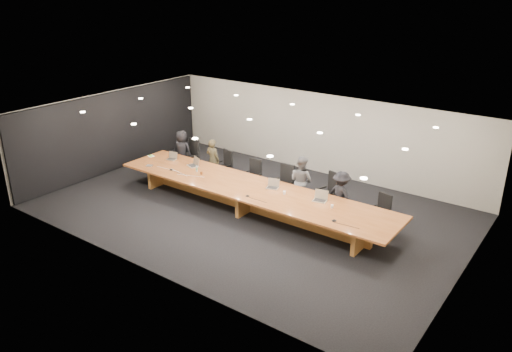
{
  "coord_description": "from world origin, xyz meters",
  "views": [
    {
      "loc": [
        7.98,
        -10.65,
        6.34
      ],
      "look_at": [
        0.0,
        0.3,
        1.0
      ],
      "focal_mm": 35.0,
      "sensor_mm": 36.0,
      "label": 1
    }
  ],
  "objects_px": {
    "laptop_a": "(171,156)",
    "chair_far_left": "(189,156)",
    "conference_table": "(250,194)",
    "paper_cup_near": "(284,193)",
    "paper_cup_far": "(332,206)",
    "chair_far_right": "(380,211)",
    "chair_left": "(223,166)",
    "person_d": "(341,195)",
    "chair_right": "(329,193)",
    "person_a": "(182,151)",
    "amber_mug": "(201,173)",
    "water_bottle": "(197,169)",
    "mic_left": "(171,169)",
    "laptop_b": "(192,162)",
    "laptop_d": "(272,184)",
    "mic_center": "(247,196)",
    "person_b": "(213,160)",
    "laptop_e": "(320,196)",
    "chair_mid_right": "(283,183)",
    "person_c": "(301,181)",
    "av_box": "(149,166)",
    "mic_right": "(334,220)",
    "chair_mid_left": "(252,175)"
  },
  "relations": [
    {
      "from": "chair_mid_left",
      "to": "person_d",
      "type": "height_order",
      "value": "person_d"
    },
    {
      "from": "person_b",
      "to": "laptop_e",
      "type": "relative_size",
      "value": 3.87
    },
    {
      "from": "mic_center",
      "to": "person_a",
      "type": "bearing_deg",
      "value": 156.93
    },
    {
      "from": "av_box",
      "to": "mic_center",
      "type": "height_order",
      "value": "same"
    },
    {
      "from": "person_a",
      "to": "amber_mug",
      "type": "xyz_separation_m",
      "value": [
        2.07,
        -1.3,
        0.05
      ]
    },
    {
      "from": "chair_right",
      "to": "chair_left",
      "type": "bearing_deg",
      "value": -166.74
    },
    {
      "from": "laptop_b",
      "to": "mic_left",
      "type": "bearing_deg",
      "value": -94.13
    },
    {
      "from": "chair_mid_right",
      "to": "chair_right",
      "type": "distance_m",
      "value": 1.52
    },
    {
      "from": "person_a",
      "to": "paper_cup_near",
      "type": "bearing_deg",
      "value": 159.04
    },
    {
      "from": "water_bottle",
      "to": "mic_center",
      "type": "xyz_separation_m",
      "value": [
        2.43,
        -0.58,
        -0.08
      ]
    },
    {
      "from": "person_c",
      "to": "mic_center",
      "type": "xyz_separation_m",
      "value": [
        -0.64,
        -1.82,
        -0.0
      ]
    },
    {
      "from": "chair_far_right",
      "to": "mic_right",
      "type": "bearing_deg",
      "value": -93.93
    },
    {
      "from": "paper_cup_far",
      "to": "person_c",
      "type": "bearing_deg",
      "value": 145.45
    },
    {
      "from": "paper_cup_far",
      "to": "person_b",
      "type": "bearing_deg",
      "value": 167.83
    },
    {
      "from": "chair_mid_left",
      "to": "person_a",
      "type": "relative_size",
      "value": 0.71
    },
    {
      "from": "water_bottle",
      "to": "amber_mug",
      "type": "bearing_deg",
      "value": -17.6
    },
    {
      "from": "laptop_a",
      "to": "chair_far_left",
      "type": "bearing_deg",
      "value": 81.57
    },
    {
      "from": "av_box",
      "to": "mic_right",
      "type": "relative_size",
      "value": 1.5
    },
    {
      "from": "person_c",
      "to": "paper_cup_near",
      "type": "bearing_deg",
      "value": 105.4
    },
    {
      "from": "chair_far_left",
      "to": "mic_right",
      "type": "distance_m",
      "value": 6.82
    },
    {
      "from": "chair_left",
      "to": "person_d",
      "type": "bearing_deg",
      "value": 11.43
    },
    {
      "from": "water_bottle",
      "to": "mic_left",
      "type": "relative_size",
      "value": 1.53
    },
    {
      "from": "mic_left",
      "to": "water_bottle",
      "type": "bearing_deg",
      "value": 25.86
    },
    {
      "from": "chair_far_right",
      "to": "mic_center",
      "type": "distance_m",
      "value": 3.63
    },
    {
      "from": "chair_far_right",
      "to": "person_c",
      "type": "distance_m",
      "value": 2.56
    },
    {
      "from": "person_a",
      "to": "mic_left",
      "type": "xyz_separation_m",
      "value": [
        1.03,
        -1.58,
        0.02
      ]
    },
    {
      "from": "person_d",
      "to": "mic_center",
      "type": "relative_size",
      "value": 11.9
    },
    {
      "from": "water_bottle",
      "to": "paper_cup_near",
      "type": "bearing_deg",
      "value": 2.28
    },
    {
      "from": "mic_left",
      "to": "person_d",
      "type": "bearing_deg",
      "value": 15.79
    },
    {
      "from": "laptop_e",
      "to": "av_box",
      "type": "distance_m",
      "value": 5.84
    },
    {
      "from": "chair_far_right",
      "to": "paper_cup_near",
      "type": "relative_size",
      "value": 10.52
    },
    {
      "from": "amber_mug",
      "to": "mic_left",
      "type": "relative_size",
      "value": 0.74
    },
    {
      "from": "chair_mid_right",
      "to": "mic_left",
      "type": "bearing_deg",
      "value": -156.65
    },
    {
      "from": "mic_center",
      "to": "mic_right",
      "type": "relative_size",
      "value": 0.91
    },
    {
      "from": "paper_cup_far",
      "to": "chair_far_right",
      "type": "bearing_deg",
      "value": 48.69
    },
    {
      "from": "conference_table",
      "to": "person_a",
      "type": "height_order",
      "value": "person_a"
    },
    {
      "from": "laptop_b",
      "to": "laptop_d",
      "type": "height_order",
      "value": "laptop_b"
    },
    {
      "from": "person_a",
      "to": "mic_right",
      "type": "distance_m",
      "value": 7.1
    },
    {
      "from": "chair_right",
      "to": "person_a",
      "type": "height_order",
      "value": "person_a"
    },
    {
      "from": "conference_table",
      "to": "paper_cup_near",
      "type": "height_order",
      "value": "paper_cup_near"
    },
    {
      "from": "chair_mid_right",
      "to": "person_d",
      "type": "bearing_deg",
      "value": -3.35
    },
    {
      "from": "amber_mug",
      "to": "paper_cup_near",
      "type": "distance_m",
      "value": 2.92
    },
    {
      "from": "person_a",
      "to": "laptop_d",
      "type": "xyz_separation_m",
      "value": [
        4.46,
        -0.92,
        0.14
      ]
    },
    {
      "from": "chair_far_left",
      "to": "paper_cup_near",
      "type": "bearing_deg",
      "value": -4.19
    },
    {
      "from": "conference_table",
      "to": "laptop_b",
      "type": "distance_m",
      "value": 2.58
    },
    {
      "from": "laptop_e",
      "to": "paper_cup_far",
      "type": "xyz_separation_m",
      "value": [
        0.47,
        -0.19,
        -0.1
      ]
    },
    {
      "from": "person_a",
      "to": "chair_left",
      "type": "bearing_deg",
      "value": 174.44
    },
    {
      "from": "water_bottle",
      "to": "chair_mid_right",
      "type": "bearing_deg",
      "value": 24.98
    },
    {
      "from": "chair_far_right",
      "to": "paper_cup_near",
      "type": "xyz_separation_m",
      "value": [
        -2.42,
        -1.03,
        0.3
      ]
    },
    {
      "from": "chair_mid_left",
      "to": "person_c",
      "type": "distance_m",
      "value": 1.82
    }
  ]
}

